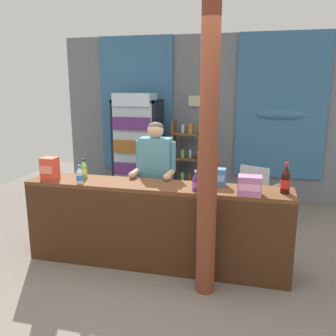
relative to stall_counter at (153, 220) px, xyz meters
The scene contains 15 objects.
ground_plane 1.03m from the stall_counter, 85.58° to the left, with size 7.85×7.85×0.00m, color slate.
back_wall_curtained 2.86m from the stall_counter, 88.16° to the left, with size 4.84×0.22×2.76m.
stall_counter is the anchor object (origin of this frame).
timber_post 1.02m from the stall_counter, 26.47° to the right, with size 0.20×0.18×2.74m.
drink_fridge 2.40m from the stall_counter, 112.31° to the left, with size 0.73×0.63×1.82m.
bottle_shelf_rack 2.36m from the stall_counter, 92.33° to the left, with size 0.48×0.28×1.37m.
plastic_lawn_chair 1.94m from the stall_counter, 56.35° to the left, with size 0.59×0.59×0.86m.
shopkeeper 0.68m from the stall_counter, 102.58° to the left, with size 0.48×0.42×1.53m.
soda_bottle_cola 1.41m from the stall_counter, ahead, with size 0.09×0.09×0.31m.
soda_bottle_water 0.92m from the stall_counter, behind, with size 0.07×0.07×0.20m.
soda_bottle_grape_soda 0.65m from the stall_counter, ahead, with size 0.06×0.06×0.21m.
soda_bottle_lime_soda 1.02m from the stall_counter, 165.95° to the left, with size 0.07×0.07×0.21m.
snack_box_biscuit 0.81m from the stall_counter, 18.19° to the left, with size 0.18×0.12×0.18m.
snack_box_crackers 1.29m from the stall_counter, behind, with size 0.16×0.15×0.25m.
snack_box_wafer 1.08m from the stall_counter, ahead, with size 0.22×0.16×0.19m.
Camera 1 is at (0.95, -3.14, 1.96)m, focal length 38.78 mm.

